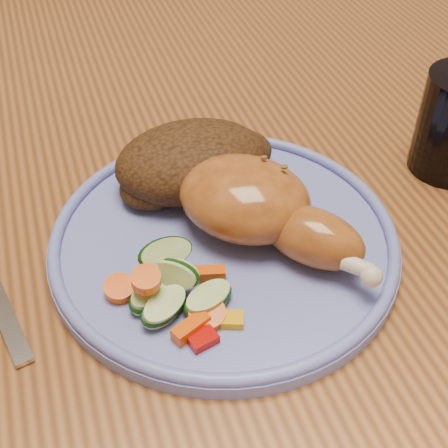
# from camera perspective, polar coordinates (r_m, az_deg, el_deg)

# --- Properties ---
(dining_table) EXTENTS (0.90, 1.40, 0.75)m
(dining_table) POSITION_cam_1_polar(r_m,az_deg,el_deg) (0.68, -2.30, 1.39)
(dining_table) COLOR brown
(dining_table) RESTS_ON ground
(chair_far) EXTENTS (0.42, 0.42, 0.91)m
(chair_far) POSITION_cam_1_polar(r_m,az_deg,el_deg) (1.28, -10.28, 13.31)
(chair_far) COLOR #4C2D16
(chair_far) RESTS_ON ground
(plate) EXTENTS (0.28, 0.28, 0.01)m
(plate) POSITION_cam_1_polar(r_m,az_deg,el_deg) (0.51, 0.00, -1.72)
(plate) COLOR #656EC0
(plate) RESTS_ON dining_table
(plate_rim) EXTENTS (0.28, 0.28, 0.01)m
(plate_rim) POSITION_cam_1_polar(r_m,az_deg,el_deg) (0.50, 0.00, -0.83)
(plate_rim) COLOR #656EC0
(plate_rim) RESTS_ON plate
(chicken_leg) EXTENTS (0.15, 0.18, 0.06)m
(chicken_leg) POSITION_cam_1_polar(r_m,az_deg,el_deg) (0.49, 3.38, 1.52)
(chicken_leg) COLOR #A75B23
(chicken_leg) RESTS_ON plate
(rice_pilaf) EXTENTS (0.15, 0.10, 0.06)m
(rice_pilaf) POSITION_cam_1_polar(r_m,az_deg,el_deg) (0.55, -2.69, 5.69)
(rice_pilaf) COLOR #3F230F
(rice_pilaf) RESTS_ON plate
(vegetable_pile) EXTENTS (0.10, 0.09, 0.05)m
(vegetable_pile) POSITION_cam_1_polar(r_m,az_deg,el_deg) (0.45, -4.65, -5.96)
(vegetable_pile) COLOR #A50A05
(vegetable_pile) RESTS_ON plate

